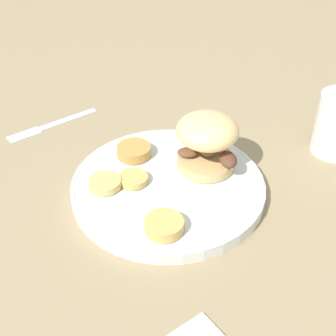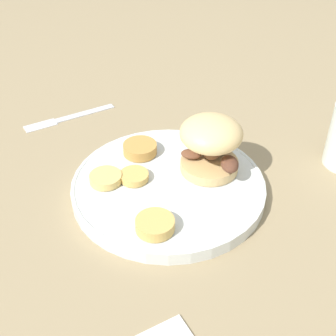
{
  "view_description": "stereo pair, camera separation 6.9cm",
  "coord_description": "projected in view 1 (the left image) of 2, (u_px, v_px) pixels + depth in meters",
  "views": [
    {
      "loc": [
        -0.54,
        0.07,
        0.46
      ],
      "look_at": [
        0.0,
        0.0,
        0.05
      ],
      "focal_mm": 50.0,
      "sensor_mm": 36.0,
      "label": 1
    },
    {
      "loc": [
        -0.55,
        -0.0,
        0.46
      ],
      "look_at": [
        0.0,
        0.0,
        0.05
      ],
      "focal_mm": 50.0,
      "sensor_mm": 36.0,
      "label": 2
    }
  ],
  "objects": [
    {
      "name": "potato_round_1",
      "position": [
        133.0,
        179.0,
        0.7
      ],
      "size": [
        0.04,
        0.04,
        0.01
      ],
      "primitive_type": "cylinder",
      "color": "tan",
      "rests_on": "dinner_plate"
    },
    {
      "name": "sandwich",
      "position": [
        208.0,
        139.0,
        0.7
      ],
      "size": [
        0.1,
        0.09,
        0.09
      ],
      "color": "tan",
      "rests_on": "dinner_plate"
    },
    {
      "name": "ground_plane",
      "position": [
        168.0,
        192.0,
        0.72
      ],
      "size": [
        4.0,
        4.0,
        0.0
      ],
      "primitive_type": "plane",
      "color": "#937F5B"
    },
    {
      "name": "potato_round_0",
      "position": [
        164.0,
        225.0,
        0.62
      ],
      "size": [
        0.05,
        0.05,
        0.02
      ],
      "primitive_type": "cylinder",
      "color": "tan",
      "rests_on": "dinner_plate"
    },
    {
      "name": "dinner_plate",
      "position": [
        168.0,
        186.0,
        0.71
      ],
      "size": [
        0.29,
        0.29,
        0.02
      ],
      "color": "silver",
      "rests_on": "ground_plane"
    },
    {
      "name": "potato_round_3",
      "position": [
        105.0,
        183.0,
        0.69
      ],
      "size": [
        0.05,
        0.05,
        0.01
      ],
      "primitive_type": "cylinder",
      "color": "#DBB766",
      "rests_on": "dinner_plate"
    },
    {
      "name": "potato_round_2",
      "position": [
        134.0,
        151.0,
        0.75
      ],
      "size": [
        0.05,
        0.05,
        0.02
      ],
      "primitive_type": "cylinder",
      "color": "#BC8942",
      "rests_on": "dinner_plate"
    },
    {
      "name": "fork",
      "position": [
        52.0,
        125.0,
        0.87
      ],
      "size": [
        0.11,
        0.16,
        0.0
      ],
      "color": "silver",
      "rests_on": "ground_plane"
    }
  ]
}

